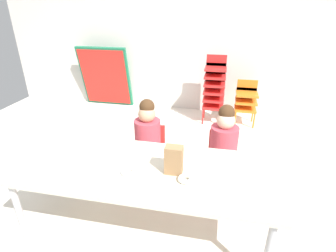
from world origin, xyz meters
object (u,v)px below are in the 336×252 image
(folded_activity_table, at_px, (105,77))
(paper_plate_near_edge, at_px, (129,174))
(kid_chair_red_stack, at_px, (214,86))
(seated_child_middle_seat, at_px, (224,142))
(paper_bag_brown, at_px, (174,160))
(seated_child_near_camera, at_px, (148,134))
(donut_powdered_loose, at_px, (185,179))
(craft_table, at_px, (144,172))
(donut_powdered_on_plate, at_px, (128,172))
(kid_chair_orange_stack, at_px, (246,100))

(folded_activity_table, xyz_separation_m, paper_plate_near_edge, (1.43, -2.80, 0.07))
(paper_plate_near_edge, bearing_deg, kid_chair_red_stack, 78.37)
(seated_child_middle_seat, relative_size, paper_bag_brown, 4.17)
(kid_chair_red_stack, relative_size, folded_activity_table, 0.96)
(seated_child_near_camera, xyz_separation_m, paper_plate_near_edge, (0.06, -0.75, 0.05))
(donut_powdered_loose, bearing_deg, craft_table, 162.17)
(paper_plate_near_edge, relative_size, donut_powdered_on_plate, 1.60)
(paper_bag_brown, height_order, donut_powdered_on_plate, paper_bag_brown)
(kid_chair_orange_stack, xyz_separation_m, paper_bag_brown, (-0.69, -2.41, 0.31))
(seated_child_near_camera, xyz_separation_m, donut_powdered_loose, (0.49, -0.74, 0.06))
(seated_child_near_camera, height_order, kid_chair_red_stack, kid_chair_red_stack)
(seated_child_near_camera, xyz_separation_m, kid_chair_red_stack, (0.58, 1.75, 0.02))
(craft_table, height_order, donut_powdered_on_plate, donut_powdered_on_plate)
(paper_plate_near_edge, bearing_deg, craft_table, 53.09)
(craft_table, relative_size, paper_plate_near_edge, 11.11)
(kid_chair_red_stack, bearing_deg, paper_plate_near_edge, -101.63)
(seated_child_near_camera, relative_size, kid_chair_red_stack, 0.88)
(paper_plate_near_edge, height_order, donut_powdered_loose, donut_powdered_loose)
(donut_powdered_on_plate, distance_m, donut_powdered_loose, 0.43)
(paper_plate_near_edge, relative_size, donut_powdered_loose, 1.60)
(seated_child_middle_seat, bearing_deg, donut_powdered_on_plate, -132.58)
(seated_child_near_camera, height_order, kid_chair_orange_stack, seated_child_near_camera)
(kid_chair_orange_stack, distance_m, folded_activity_table, 2.46)
(craft_table, xyz_separation_m, folded_activity_table, (-1.52, 2.68, -0.02))
(paper_bag_brown, relative_size, paper_plate_near_edge, 1.22)
(folded_activity_table, relative_size, donut_powdered_on_plate, 9.63)
(paper_bag_brown, distance_m, donut_powdered_on_plate, 0.35)
(craft_table, relative_size, donut_powdered_loose, 17.81)
(folded_activity_table, xyz_separation_m, donut_powdered_on_plate, (1.43, -2.80, 0.08))
(seated_child_middle_seat, xyz_separation_m, donut_powdered_loose, (-0.26, -0.74, 0.06))
(kid_chair_red_stack, height_order, folded_activity_table, folded_activity_table)
(kid_chair_red_stack, relative_size, kid_chair_orange_stack, 1.53)
(kid_chair_red_stack, distance_m, folded_activity_table, 1.97)
(paper_plate_near_edge, bearing_deg, donut_powdered_loose, 0.93)
(donut_powdered_on_plate, bearing_deg, kid_chair_red_stack, 78.37)
(seated_child_near_camera, distance_m, kid_chair_orange_stack, 2.06)
(seated_child_middle_seat, distance_m, kid_chair_orange_stack, 1.79)
(seated_child_middle_seat, height_order, paper_bag_brown, seated_child_middle_seat)
(seated_child_middle_seat, height_order, donut_powdered_loose, seated_child_middle_seat)
(seated_child_near_camera, height_order, paper_bag_brown, seated_child_near_camera)
(seated_child_middle_seat, bearing_deg, seated_child_near_camera, 180.00)
(seated_child_near_camera, distance_m, kid_chair_red_stack, 1.85)
(kid_chair_orange_stack, xyz_separation_m, paper_plate_near_edge, (-1.01, -2.50, 0.21))
(seated_child_near_camera, xyz_separation_m, donut_powdered_on_plate, (0.06, -0.75, 0.07))
(seated_child_middle_seat, bearing_deg, kid_chair_red_stack, 95.60)
(seated_child_near_camera, xyz_separation_m, seated_child_middle_seat, (0.75, 0.00, 0.00))
(donut_powdered_loose, bearing_deg, folded_activity_table, 123.62)
(seated_child_near_camera, bearing_deg, kid_chair_orange_stack, 58.51)
(folded_activity_table, relative_size, donut_powdered_loose, 9.68)
(kid_chair_red_stack, bearing_deg, seated_child_middle_seat, -84.40)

